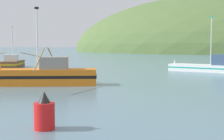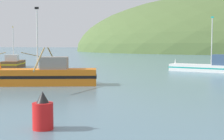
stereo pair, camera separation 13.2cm
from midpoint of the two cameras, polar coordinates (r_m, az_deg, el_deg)
The scene contains 4 objects.
fishing_boat_brown at distance 54.14m, azimuth -16.18°, elevation 1.11°, with size 10.77×6.44×6.30m.
fishing_boat_orange at distance 30.62m, azimuth -10.68°, elevation -0.83°, with size 9.17×11.81×6.89m.
fishing_boat_white at distance 45.56m, azimuth 17.11°, elevation 0.51°, with size 11.60×6.54×7.14m.
channel_buoy at distance 15.02m, azimuth -11.31°, elevation -7.19°, with size 0.90×0.90×1.66m.
Camera 2 is at (4.35, -1.80, 3.72)m, focal length 54.34 mm.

